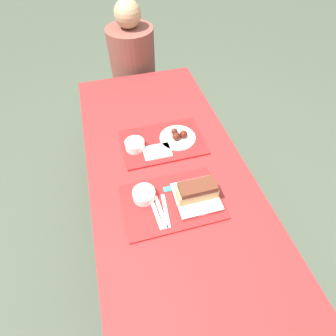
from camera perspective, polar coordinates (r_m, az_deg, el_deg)
ground_plane at (r=1.96m, az=0.11°, el=-14.76°), size 12.00×12.00×0.00m
picnic_table at (r=1.39m, az=0.15°, el=-3.21°), size 0.79×1.86×0.76m
picnic_bench_far at (r=2.41m, az=-7.34°, el=14.28°), size 0.75×0.28×0.45m
tray_near at (r=1.21m, az=0.88°, el=-7.39°), size 0.44×0.30×0.01m
tray_far at (r=1.45m, az=-1.15°, el=5.61°), size 0.44×0.30×0.01m
bowl_coleslaw_near at (r=1.19m, az=-5.26°, el=-5.72°), size 0.10×0.10×0.05m
brisket_sandwich_plate at (r=1.18m, az=6.27°, el=-5.42°), size 0.19×0.19×0.10m
plastic_fork_near at (r=1.17m, az=-1.57°, el=-9.48°), size 0.02×0.17×0.00m
plastic_knife_near at (r=1.17m, az=-0.52°, el=-9.24°), size 0.03×0.17×0.00m
plastic_spoon_near at (r=1.17m, az=-2.63°, el=-9.72°), size 0.03×0.17×0.00m
condiment_packet at (r=1.23m, az=-0.14°, el=-4.66°), size 0.04×0.03×0.01m
bowl_coleslaw_far at (r=1.40m, az=-7.24°, el=5.10°), size 0.10×0.10×0.05m
wings_plate_far at (r=1.45m, az=2.18°, el=6.90°), size 0.20×0.20×0.05m
napkin_far at (r=1.39m, az=-2.36°, el=3.60°), size 0.14×0.10×0.01m
person_seated_across at (r=2.21m, az=-7.74°, el=22.29°), size 0.35×0.35×0.72m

